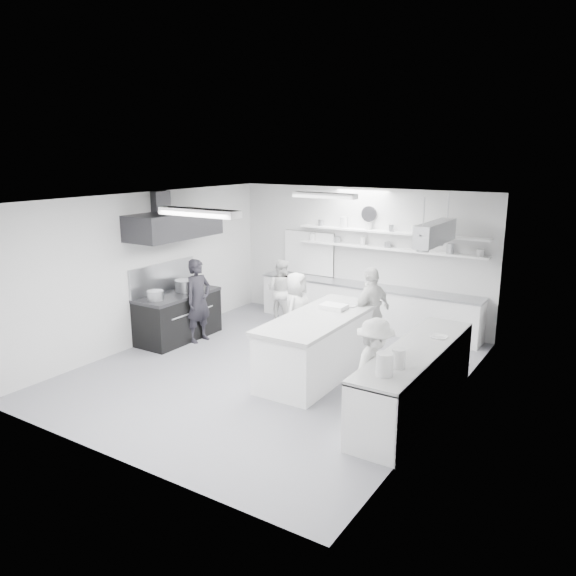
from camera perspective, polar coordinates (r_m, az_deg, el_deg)
The scene contains 27 objects.
floor at distance 10.00m, azimuth -1.54°, elevation -8.40°, with size 6.00×7.00×0.02m, color #9696A2.
ceiling at distance 9.29m, azimuth -1.66°, elevation 9.12°, with size 6.00×7.00×0.02m, color white.
wall_back at distance 12.53m, azimuth 7.37°, elevation 3.24°, with size 6.00×0.04×3.00m, color silver.
wall_front at distance 7.02m, azimuth -17.79°, elevation -5.69°, with size 6.00×0.04×3.00m, color silver.
wall_left at distance 11.44m, azimuth -14.18°, elevation 1.94°, with size 0.04×7.00×3.00m, color silver.
wall_right at distance 8.30m, azimuth 15.90°, elevation -2.58°, with size 0.04×7.00×3.00m, color silver.
stove at distance 11.69m, azimuth -11.11°, elevation -2.96°, with size 0.80×1.80×0.90m, color black.
exhaust_hood at distance 11.30m, azimuth -11.55°, elevation 6.31°, with size 0.85×2.00×0.50m, color #29292C.
back_counter at distance 12.37m, azimuth 7.89°, elevation -1.85°, with size 5.00×0.60×0.92m, color white.
shelf_lower at distance 12.09m, azimuth 10.15°, elevation 3.97°, with size 4.20×0.26×0.04m, color white.
shelf_upper at distance 12.04m, azimuth 10.22°, elevation 5.61°, with size 4.20×0.26×0.04m, color white.
pass_through_window at distance 13.11m, azimuth 2.17°, elevation 3.59°, with size 1.30×0.04×1.00m, color black.
wall_clock at distance 12.27m, azimuth 8.28°, elevation 7.48°, with size 0.32×0.32×0.05m, color silver.
right_counter at distance 8.55m, azimuth 12.78°, elevation -9.22°, with size 0.74×3.30×0.94m, color white.
pot_rack at distance 10.67m, azimuth 14.77°, elevation 5.44°, with size 0.30×1.60×0.40m, color #9D9FA4.
light_fixture_front at distance 7.88m, azimuth -9.04°, elevation 7.62°, with size 1.30×0.25×0.10m, color white.
light_fixture_rear at distance 10.83m, azimuth 3.73°, elevation 9.38°, with size 1.30×0.25×0.10m, color white.
prep_island at distance 9.69m, azimuth 3.28°, elevation -5.92°, with size 1.01×2.72×1.00m, color white.
stove_pot at distance 11.71m, azimuth -10.41°, elevation 0.14°, with size 0.42×0.42×0.28m, color #9D9FA4.
cook_stove at distance 11.38m, azimuth -9.10°, elevation -1.27°, with size 0.62×0.40×1.69m, color black.
cook_back at distance 12.55m, azimuth -0.71°, elevation -0.29°, with size 0.70×0.54×1.43m, color silver.
cook_island_left at distance 10.82m, azimuth 0.83°, elevation -2.35°, with size 0.74×0.48×1.52m, color silver.
cook_island_right at distance 10.47m, azimuth 8.47°, elevation -2.48°, with size 1.01×0.42×1.72m, color silver.
cook_right at distance 8.10m, azimuth 8.79°, elevation -8.21°, with size 0.97×0.56×1.50m, color silver.
bowl_island_a at distance 10.15m, azimuth 6.31°, elevation -1.91°, with size 0.26×0.26×0.06m, color #9D9FA4.
bowl_island_b at distance 9.89m, azimuth 4.98°, elevation -2.32°, with size 0.17×0.17×0.05m, color white.
bowl_right at distance 8.92m, azimuth 15.11°, elevation -4.96°, with size 0.25×0.25×0.06m, color white.
Camera 1 is at (5.17, -7.68, 3.76)m, focal length 34.92 mm.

